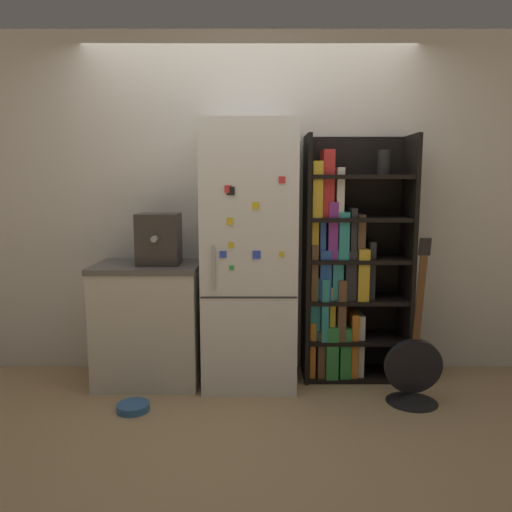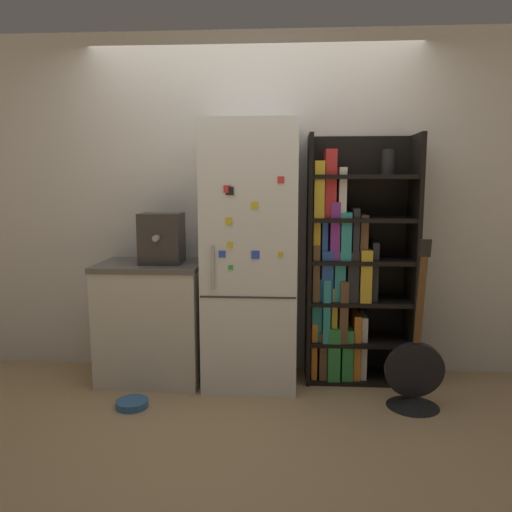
% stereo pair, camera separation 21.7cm
% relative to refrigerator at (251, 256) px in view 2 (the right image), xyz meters
% --- Properties ---
extents(ground_plane, '(16.00, 16.00, 0.00)m').
position_rel_refrigerator_xyz_m(ground_plane, '(0.00, -0.16, -0.95)').
color(ground_plane, tan).
extents(wall_back, '(8.00, 0.05, 2.60)m').
position_rel_refrigerator_xyz_m(wall_back, '(0.00, 0.32, 0.35)').
color(wall_back, silver).
rests_on(wall_back, ground_plane).
extents(refrigerator, '(0.66, 0.61, 1.90)m').
position_rel_refrigerator_xyz_m(refrigerator, '(0.00, 0.00, 0.00)').
color(refrigerator, white).
rests_on(refrigerator, ground_plane).
extents(bookshelf, '(0.79, 0.38, 1.82)m').
position_rel_refrigerator_xyz_m(bookshelf, '(0.71, 0.13, -0.14)').
color(bookshelf, black).
rests_on(bookshelf, ground_plane).
extents(kitchen_counter, '(0.76, 0.57, 0.89)m').
position_rel_refrigerator_xyz_m(kitchen_counter, '(-0.75, 0.02, -0.50)').
color(kitchen_counter, beige).
rests_on(kitchen_counter, ground_plane).
extents(espresso_machine, '(0.30, 0.32, 0.37)m').
position_rel_refrigerator_xyz_m(espresso_machine, '(-0.65, -0.00, 0.12)').
color(espresso_machine, '#38332D').
rests_on(espresso_machine, kitchen_counter).
extents(guitar, '(0.39, 0.35, 1.13)m').
position_rel_refrigerator_xyz_m(guitar, '(1.11, -0.37, -0.78)').
color(guitar, black).
rests_on(guitar, ground_plane).
extents(pet_bowl, '(0.21, 0.21, 0.05)m').
position_rel_refrigerator_xyz_m(pet_bowl, '(-0.75, -0.50, -0.92)').
color(pet_bowl, '#3366A5').
rests_on(pet_bowl, ground_plane).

